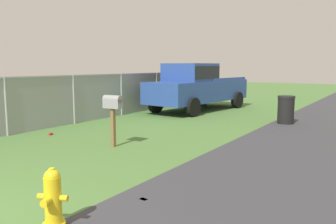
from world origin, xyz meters
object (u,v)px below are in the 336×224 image
trash_bin (286,110)px  mailbox (113,106)px  fire_hydrant (53,199)px  pickup_truck (196,86)px

trash_bin → mailbox: bearing=155.4°
fire_hydrant → pickup_truck: (10.97, 3.87, 0.74)m
trash_bin → fire_hydrant: bearing=177.6°
fire_hydrant → mailbox: mailbox is taller
trash_bin → pickup_truck: bearing=71.4°
mailbox → trash_bin: size_ratio=1.33×
mailbox → trash_bin: bearing=-27.2°
pickup_truck → trash_bin: pickup_truck is taller
pickup_truck → fire_hydrant: bearing=25.6°
fire_hydrant → mailbox: 4.37m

